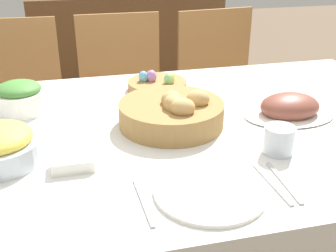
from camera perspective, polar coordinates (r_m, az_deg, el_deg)
dining_table at (r=1.47m, az=-1.58°, el=-13.61°), size 1.89×1.06×0.75m
chair_far_left at (r=2.17m, az=-19.58°, el=1.85°), size 0.44×0.44×0.92m
chair_far_right at (r=2.29m, az=7.33°, el=4.39°), size 0.46×0.46×0.92m
chair_far_center at (r=2.17m, az=-6.00°, el=3.22°), size 0.43×0.43×0.92m
sideboard at (r=3.08m, az=-5.51°, el=9.14°), size 1.28×0.44×0.90m
bread_basket at (r=1.27m, az=0.60°, el=1.82°), size 0.32×0.32×0.12m
egg_basket at (r=1.56m, az=-1.46°, el=5.66°), size 0.22×0.22×0.08m
ham_platter at (r=1.40m, az=16.14°, el=2.35°), size 0.30×0.21×0.08m
green_salad_bowl at (r=1.45m, az=-19.44°, el=3.68°), size 0.17×0.17×0.10m
dinner_plate at (r=0.97m, az=5.70°, el=-8.82°), size 0.26×0.26×0.01m
fork at (r=0.94m, az=-3.35°, el=-10.21°), size 0.02×0.18×0.00m
knife at (r=1.03m, az=13.90°, el=-7.59°), size 0.02×0.18×0.00m
spoon at (r=1.04m, az=15.39°, el=-7.32°), size 0.02×0.18×0.00m
drinking_cup at (r=1.15m, az=14.79°, el=-1.82°), size 0.08×0.08×0.08m
butter_dish at (r=1.08m, az=-12.78°, el=-4.96°), size 0.11×0.07×0.03m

